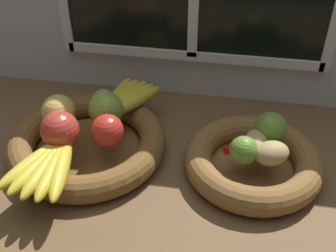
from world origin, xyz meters
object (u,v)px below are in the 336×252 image
Objects in this scene: apple_red_front at (60,130)px; lime_near at (244,150)px; fruit_bowl_right at (253,162)px; apple_red_right at (107,130)px; banana_bunch_back at (125,100)px; apple_green_back at (106,109)px; pear_brown at (104,106)px; fruit_bowl_left at (88,143)px; potato_large at (256,143)px; banana_bunch_front at (48,165)px; potato_small at (271,153)px; chili_pepper at (248,144)px; apple_golden_left at (59,111)px; lime_far at (271,128)px.

lime_near is (36.81, 1.30, -1.11)cm from apple_red_front.
fruit_bowl_right is 4.26× the size of apple_red_right.
banana_bunch_back is at bearing 159.25° from fruit_bowl_right.
apple_green_back is 7.06cm from apple_red_right.
pear_brown is (-0.68, 1.09, 0.07)cm from apple_green_back.
apple_red_right reaches higher than fruit_bowl_left.
fruit_bowl_left is at bearing 180.00° from fruit_bowl_right.
lime_near reaches higher than potato_large.
pear_brown is at bearing -113.89° from banana_bunch_back.
apple_green_back is at bearing 51.87° from apple_red_front.
apple_green_back is at bearing 68.16° from banana_bunch_front.
potato_small is 0.66× the size of chili_pepper.
banana_bunch_back is (5.75, 11.40, 4.65)cm from fruit_bowl_left.
apple_green_back is 1.35× the size of lime_near.
pear_brown is 1.09× the size of potato_small.
apple_green_back is at bearing -58.16° from pear_brown.
apple_green_back is 10.16cm from apple_golden_left.
fruit_bowl_right is 7.29cm from lime_near.
lime_far reaches higher than banana_bunch_back.
apple_red_front is 1.07× the size of apple_golden_left.
potato_large is at bearing 135.00° from potato_small.
fruit_bowl_right is 33.18cm from apple_green_back.
fruit_bowl_left is at bearing 148.50° from chili_pepper.
potato_small is at bearing 6.67° from lime_near.
apple_red_right reaches higher than lime_near.
fruit_bowl_left is 4.70× the size of apple_golden_left.
pear_brown is 7.28cm from banana_bunch_back.
banana_bunch_front is 2.63× the size of potato_large.
potato_large is (32.89, -5.08, -1.82)cm from pear_brown.
chili_pepper is at bearing -20.38° from banana_bunch_back.
pear_brown is 31.83cm from chili_pepper.
apple_red_front reaches higher than lime_far.
lime_near is 0.83× the size of lime_far.
pear_brown is at bearing 59.88° from fruit_bowl_left.
lime_far reaches higher than potato_small.
banana_bunch_back reaches higher than chili_pepper.
potato_small is 5.99cm from chili_pepper.
potato_large is 4.41cm from lime_near.
pear_brown reaches higher than chili_pepper.
fruit_bowl_right is at bearing -2.12° from apple_golden_left.
potato_large reaches higher than fruit_bowl_left.
lime_near is at bearing -134.58° from chili_pepper.
lime_near is at bearing -15.92° from pear_brown.
apple_red_front is 1.11× the size of potato_small.
potato_large is (35.84, -0.00, 5.12)cm from fruit_bowl_left.
apple_red_right is (12.07, -4.26, -0.30)cm from apple_golden_left.
potato_large is at bearing 5.14° from apple_red_right.
apple_golden_left is 45.31cm from potato_small.
banana_bunch_front is at bearing -103.63° from fruit_bowl_left.
pear_brown reaches higher than lime_near.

